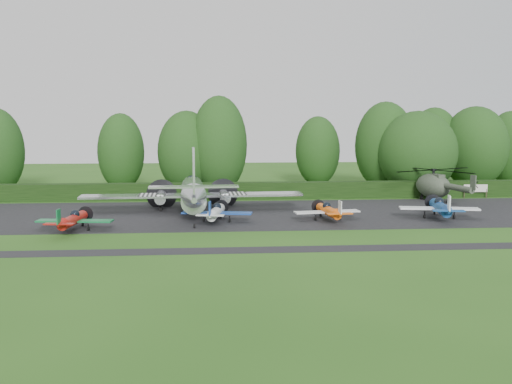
{
  "coord_description": "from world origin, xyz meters",
  "views": [
    {
      "loc": [
        -4.93,
        -46.2,
        9.33
      ],
      "look_at": [
        -0.76,
        7.84,
        2.5
      ],
      "focal_mm": 40.0,
      "sensor_mm": 36.0,
      "label": 1
    }
  ],
  "objects": [
    {
      "name": "tree_4",
      "position": [
        26.51,
        32.83,
        5.57
      ],
      "size": [
        7.49,
        7.49,
        11.17
      ],
      "color": "black",
      "rests_on": "ground"
    },
    {
      "name": "apron",
      "position": [
        0.0,
        10.0,
        0.0
      ],
      "size": [
        70.0,
        18.0,
        0.01
      ],
      "primitive_type": "cube",
      "color": "black",
      "rests_on": "ground"
    },
    {
      "name": "light_plane_orange",
      "position": [
        5.79,
        5.34,
        0.99
      ],
      "size": [
        6.2,
        6.52,
        2.38
      ],
      "rotation": [
        0.0,
        0.0,
        -0.13
      ],
      "color": "#EB5A0D",
      "rests_on": "ground"
    },
    {
      "name": "tree_11",
      "position": [
        -4.03,
        26.58,
        6.21
      ],
      "size": [
        7.14,
        7.14,
        12.45
      ],
      "color": "black",
      "rests_on": "ground"
    },
    {
      "name": "tree_9",
      "position": [
        -8.16,
        27.5,
        5.28
      ],
      "size": [
        7.5,
        7.5,
        10.58
      ],
      "color": "black",
      "rests_on": "ground"
    },
    {
      "name": "taxiway_verge",
      "position": [
        0.0,
        -6.0,
        0.0
      ],
      "size": [
        70.0,
        2.0,
        0.0
      ],
      "primitive_type": "cube",
      "color": "black",
      "rests_on": "ground"
    },
    {
      "name": "light_plane_red",
      "position": [
        -16.66,
        2.03,
        1.02
      ],
      "size": [
        6.41,
        6.74,
        2.46
      ],
      "rotation": [
        0.0,
        0.0,
        0.11
      ],
      "color": "#99140E",
      "rests_on": "ground"
    },
    {
      "name": "tree_8",
      "position": [
        18.24,
        28.9,
        5.91
      ],
      "size": [
        7.97,
        7.97,
        11.84
      ],
      "color": "black",
      "rests_on": "ground"
    },
    {
      "name": "tree_0",
      "position": [
        10.15,
        34.53,
        4.95
      ],
      "size": [
        6.35,
        6.35,
        9.93
      ],
      "color": "black",
      "rests_on": "ground"
    },
    {
      "name": "helicopter",
      "position": [
        20.8,
        18.05,
        2.0
      ],
      "size": [
        11.54,
        13.51,
        3.72
      ],
      "rotation": [
        0.0,
        0.0,
        -0.2
      ],
      "color": "#313A2C",
      "rests_on": "ground"
    },
    {
      "name": "light_plane_blue",
      "position": [
        16.49,
        5.43,
        1.18
      ],
      "size": [
        7.36,
        7.74,
        2.83
      ],
      "rotation": [
        0.0,
        0.0,
        0.19
      ],
      "color": "navy",
      "rests_on": "ground"
    },
    {
      "name": "tree_3",
      "position": [
        -4.38,
        29.06,
        4.95
      ],
      "size": [
        6.33,
        6.33,
        9.93
      ],
      "color": "black",
      "rests_on": "ground"
    },
    {
      "name": "tree_10",
      "position": [
        21.36,
        25.17,
        5.27
      ],
      "size": [
        10.09,
        10.09,
        10.55
      ],
      "color": "black",
      "rests_on": "ground"
    },
    {
      "name": "tree_6",
      "position": [
        31.33,
        30.24,
        5.63
      ],
      "size": [
        9.03,
        9.03,
        11.28
      ],
      "color": "black",
      "rests_on": "ground"
    },
    {
      "name": "tree_2",
      "position": [
        38.47,
        34.26,
        5.34
      ],
      "size": [
        6.64,
        6.64,
        10.71
      ],
      "color": "black",
      "rests_on": "ground"
    },
    {
      "name": "tree_5",
      "position": [
        -17.06,
        31.06,
        5.13
      ],
      "size": [
        6.17,
        6.17,
        10.29
      ],
      "color": "black",
      "rests_on": "ground"
    },
    {
      "name": "sign_board",
      "position": [
        26.79,
        19.87,
        1.11
      ],
      "size": [
        2.91,
        0.11,
        1.64
      ],
      "rotation": [
        0.0,
        0.0,
        0.04
      ],
      "color": "#3F3326",
      "rests_on": "ground"
    },
    {
      "name": "light_plane_white",
      "position": [
        -4.62,
        5.23,
        1.03
      ],
      "size": [
        6.46,
        6.79,
        2.48
      ],
      "rotation": [
        0.0,
        0.0,
        0.17
      ],
      "color": "silver",
      "rests_on": "ground"
    },
    {
      "name": "hedgerow",
      "position": [
        0.0,
        21.0,
        0.0
      ],
      "size": [
        90.0,
        1.6,
        2.0
      ],
      "primitive_type": "cube",
      "color": "black",
      "rests_on": "ground"
    },
    {
      "name": "transport_plane",
      "position": [
        -6.91,
        11.03,
        2.03
      ],
      "size": [
        22.71,
        17.41,
        7.28
      ],
      "rotation": [
        0.0,
        0.0,
        -0.04
      ],
      "color": "silver",
      "rests_on": "ground"
    },
    {
      "name": "ground",
      "position": [
        0.0,
        0.0,
        0.0
      ],
      "size": [
        160.0,
        160.0,
        0.0
      ],
      "primitive_type": "plane",
      "color": "#265116",
      "rests_on": "ground"
    }
  ]
}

